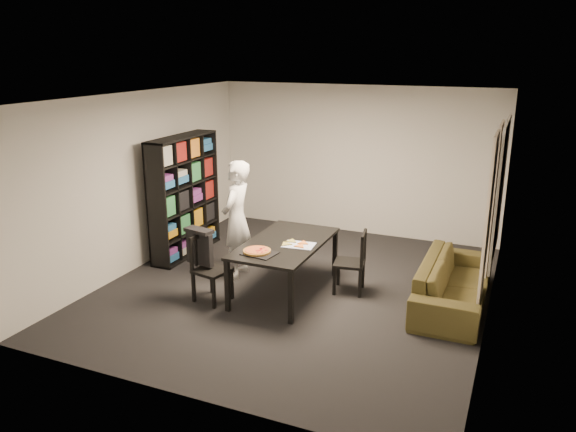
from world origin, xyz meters
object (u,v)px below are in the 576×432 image
at_px(dining_table, 285,246).
at_px(sofa, 454,283).
at_px(chair_right, 356,258).
at_px(person, 237,219).
at_px(pepperoni_pizza, 257,251).
at_px(chair_left, 207,263).
at_px(bookshelf, 184,196).
at_px(baking_tray, 260,253).

xyz_separation_m(dining_table, sofa, (2.15, 0.50, -0.36)).
relative_size(chair_right, person, 0.51).
distance_m(dining_table, chair_right, 0.96).
height_order(person, pepperoni_pizza, person).
height_order(dining_table, pepperoni_pizza, pepperoni_pizza).
relative_size(chair_left, chair_right, 1.03).
bearing_deg(dining_table, person, 162.44).
xyz_separation_m(bookshelf, baking_tray, (1.96, -1.31, -0.22)).
height_order(baking_tray, pepperoni_pizza, pepperoni_pizza).
height_order(dining_table, sofa, dining_table).
bearing_deg(sofa, pepperoni_pizza, 113.89).
relative_size(baking_tray, sofa, 0.20).
bearing_deg(chair_right, sofa, 86.42).
bearing_deg(baking_tray, sofa, 24.76).
xyz_separation_m(dining_table, chair_left, (-0.85, -0.60, -0.15)).
xyz_separation_m(chair_right, sofa, (1.28, 0.12, -0.19)).
relative_size(pepperoni_pizza, sofa, 0.17).
distance_m(dining_table, pepperoni_pizza, 0.55).
xyz_separation_m(chair_left, pepperoni_pizza, (0.69, 0.08, 0.24)).
distance_m(baking_tray, pepperoni_pizza, 0.06).
bearing_deg(dining_table, chair_left, -144.68).
xyz_separation_m(chair_left, person, (-0.02, 0.88, 0.35)).
bearing_deg(baking_tray, chair_right, 43.09).
height_order(chair_right, pepperoni_pizza, chair_right).
relative_size(bookshelf, sofa, 0.93).
distance_m(bookshelf, dining_table, 2.23).
bearing_deg(baking_tray, bookshelf, 146.13).
height_order(bookshelf, person, bookshelf).
distance_m(person, pepperoni_pizza, 1.08).
height_order(chair_left, baking_tray, chair_left).
bearing_deg(bookshelf, dining_table, -20.49).
distance_m(chair_right, baking_tray, 1.36).
height_order(pepperoni_pizza, sofa, pepperoni_pizza).
distance_m(dining_table, person, 0.94).
bearing_deg(pepperoni_pizza, bookshelf, 145.88).
bearing_deg(person, sofa, 89.14).
distance_m(chair_right, pepperoni_pizza, 1.39).
bearing_deg(chair_left, dining_table, -43.17).
bearing_deg(pepperoni_pizza, dining_table, 73.14).
distance_m(chair_left, pepperoni_pizza, 0.74).
distance_m(chair_right, sofa, 1.30).
height_order(dining_table, chair_right, chair_right).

